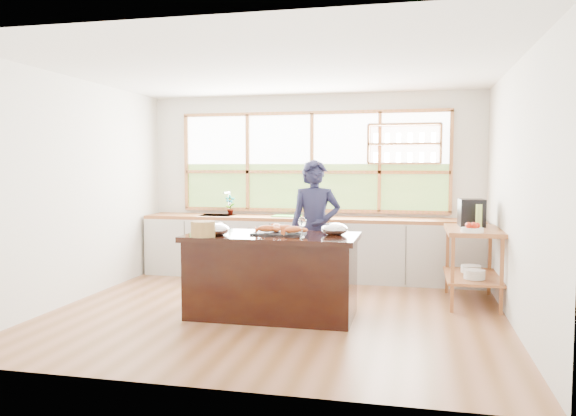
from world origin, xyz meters
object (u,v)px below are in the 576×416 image
(island, at_px, (272,275))
(espresso_machine, at_px, (472,213))
(wicker_basket, at_px, (203,229))
(cook, at_px, (315,230))

(island, bearing_deg, espresso_machine, 31.49)
(espresso_machine, xyz_separation_m, wicker_basket, (-2.85, -1.69, -0.09))
(cook, bearing_deg, espresso_machine, 2.23)
(island, height_order, cook, cook)
(cook, relative_size, wicker_basket, 6.70)
(island, height_order, espresso_machine, espresso_machine)
(wicker_basket, bearing_deg, espresso_machine, 30.67)
(espresso_machine, distance_m, wicker_basket, 3.31)
(island, xyz_separation_m, cook, (0.32, 0.91, 0.40))
(cook, relative_size, espresso_machine, 5.12)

